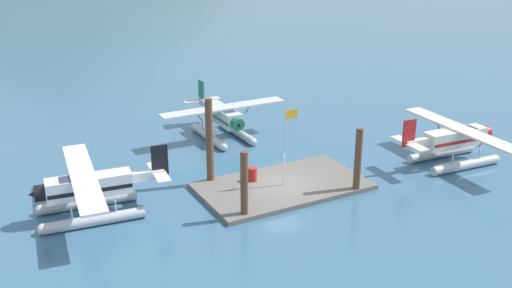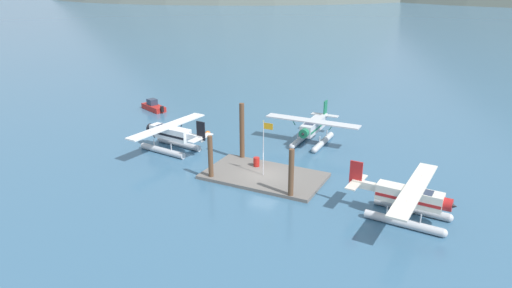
# 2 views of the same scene
# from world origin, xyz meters

# --- Properties ---
(ground_plane) EXTENTS (1200.00, 1200.00, 0.00)m
(ground_plane) POSITION_xyz_m (0.00, 0.00, 0.00)
(ground_plane) COLOR #38607F
(dock_platform) EXTENTS (10.75, 6.13, 0.30)m
(dock_platform) POSITION_xyz_m (0.00, 0.00, 0.15)
(dock_platform) COLOR #66605B
(dock_platform) RESTS_ON ground
(piling_near_left) EXTENTS (0.44, 0.44, 4.13)m
(piling_near_left) POSITION_xyz_m (-4.07, -2.49, 2.06)
(piling_near_left) COLOR brown
(piling_near_left) RESTS_ON ground
(piling_near_right) EXTENTS (0.45, 0.45, 4.32)m
(piling_near_right) POSITION_xyz_m (3.78, -2.79, 2.16)
(piling_near_right) COLOR brown
(piling_near_right) RESTS_ON ground
(piling_far_left) EXTENTS (0.48, 0.48, 5.82)m
(piling_far_left) POSITION_xyz_m (-3.79, 2.91, 2.91)
(piling_far_left) COLOR brown
(piling_far_left) RESTS_ON ground
(flagpole) EXTENTS (0.95, 0.10, 5.15)m
(flagpole) POSITION_xyz_m (0.14, -0.14, 3.56)
(flagpole) COLOR silver
(flagpole) RESTS_ON dock_platform
(fuel_drum) EXTENTS (0.62, 0.62, 0.88)m
(fuel_drum) POSITION_xyz_m (-1.46, 1.42, 0.74)
(fuel_drum) COLOR #AD1E19
(fuel_drum) RESTS_ON dock_platform
(mooring_buoy) EXTENTS (0.68, 0.68, 0.68)m
(mooring_buoy) POSITION_xyz_m (-10.67, 7.36, 0.34)
(mooring_buoy) COLOR orange
(mooring_buoy) RESTS_ON ground
(seaplane_white_port_fwd) EXTENTS (7.95, 10.49, 3.84)m
(seaplane_white_port_fwd) POSITION_xyz_m (-11.82, 1.95, 1.58)
(seaplane_white_port_fwd) COLOR #B7BABF
(seaplane_white_port_fwd) RESTS_ON ground
(seaplane_cream_stbd_aft) EXTENTS (7.97, 10.47, 3.84)m
(seaplane_cream_stbd_aft) POSITION_xyz_m (12.97, -2.10, 1.58)
(seaplane_cream_stbd_aft) COLOR #B7BABF
(seaplane_cream_stbd_aft) RESTS_ON ground
(seaplane_silver_bow_centre) EXTENTS (10.40, 7.98, 3.84)m
(seaplane_silver_bow_centre) POSITION_xyz_m (0.76, 10.65, 1.58)
(seaplane_silver_bow_centre) COLOR #B7BABF
(seaplane_silver_bow_centre) RESTS_ON ground
(boat_red_open_west) EXTENTS (4.63, 2.96, 1.50)m
(boat_red_open_west) POSITION_xyz_m (-23.46, 13.59, 0.49)
(boat_red_open_west) COLOR #B2231E
(boat_red_open_west) RESTS_ON ground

